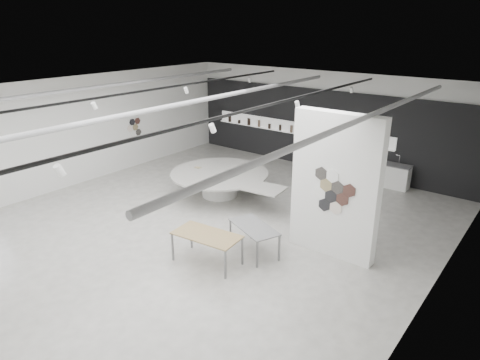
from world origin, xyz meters
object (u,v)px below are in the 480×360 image
Objects in this scene: partition_column at (335,186)px; sample_table_stone at (254,229)px; sample_table_wood at (207,236)px; display_island at (221,181)px; kitchen_counter at (388,175)px.

sample_table_stone is at bearing -142.27° from partition_column.
sample_table_wood is 1.25m from sample_table_stone.
display_island is at bearing 125.80° from sample_table_wood.
sample_table_wood is (2.50, -3.46, 0.17)m from display_island.
sample_table_stone is 6.81m from kitchen_counter.
partition_column reaches higher than display_island.
sample_table_wood is 1.14× the size of kitchen_counter.
kitchen_counter is at bearing 40.68° from display_island.
partition_column is at bearing 37.73° from sample_table_stone.
sample_table_wood reaches higher than sample_table_stone.
display_island is at bearing 165.68° from partition_column.
sample_table_wood is at bearing -118.69° from sample_table_stone.
display_island is 3.90m from sample_table_stone.
sample_table_wood is 1.08× the size of sample_table_stone.
display_island reaches higher than sample_table_wood.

